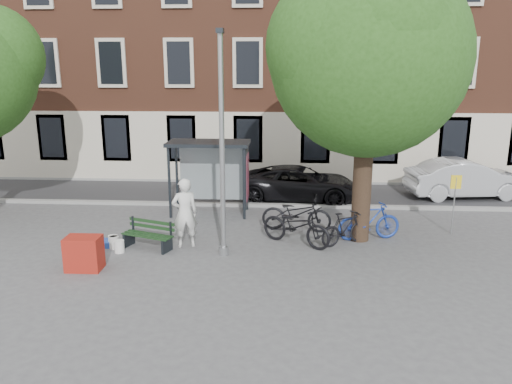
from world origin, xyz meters
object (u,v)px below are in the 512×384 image
object	(u,v)px
bench	(148,236)
bike_d	(345,228)
bus_shelter	(220,161)
notice_sign	(455,192)
bike_a	(296,213)
car_silver	(466,179)
car_dark	(300,183)
bike_b	(369,221)
bike_c	(296,226)
lamppost	(222,158)
red_stand	(84,253)
painter	(185,213)

from	to	relation	value
bench	bike_d	xyz separation A→B (m)	(5.76, 0.66, 0.14)
bus_shelter	notice_sign	size ratio (longest dim) A/B	1.50
bench	bike_a	bearing A→B (deg)	43.23
car_silver	car_dark	bearing A→B (deg)	89.31
bike_b	bike_c	world-z (taller)	bike_c
bus_shelter	bike_a	bearing A→B (deg)	-35.02
car_dark	lamppost	bearing A→B (deg)	164.54
lamppost	bike_d	world-z (taller)	lamppost
car_silver	bike_b	bearing A→B (deg)	131.51
bike_a	car_silver	bearing A→B (deg)	-48.16
bike_b	red_stand	xyz separation A→B (m)	(-7.78, -2.81, -0.14)
bike_c	car_silver	bearing A→B (deg)	-17.68
bike_c	notice_sign	size ratio (longest dim) A/B	1.19
painter	bike_b	xyz separation A→B (m)	(5.48, 0.94, -0.44)
bike_c	red_stand	bearing A→B (deg)	143.24
painter	bike_d	world-z (taller)	painter
bike_d	notice_sign	xyz separation A→B (m)	(3.50, 1.22, 0.87)
bus_shelter	bike_d	distance (m)	5.32
bike_b	bike_c	distance (m)	2.31
painter	car_dark	bearing A→B (deg)	-141.24
lamppost	notice_sign	distance (m)	7.49
car_dark	red_stand	xyz separation A→B (m)	(-5.76, -7.40, -0.22)
bench	bike_a	distance (m)	4.72
bike_c	bike_d	world-z (taller)	bike_c
car_dark	car_silver	bearing A→B (deg)	-78.33
lamppost	notice_sign	xyz separation A→B (m)	(7.00, 2.26, -1.41)
bike_c	lamppost	bearing A→B (deg)	146.07
red_stand	bike_c	bearing A→B (deg)	21.82
car_silver	notice_sign	xyz separation A→B (m)	(-1.96, -4.67, 0.60)
lamppost	car_dark	size ratio (longest dim) A/B	1.27
painter	car_silver	bearing A→B (deg)	-167.25
red_stand	bike_a	bearing A→B (deg)	32.16
bike_a	bike_b	distance (m)	2.31
bike_c	car_silver	size ratio (longest dim) A/B	0.48
bike_a	car_dark	bearing A→B (deg)	4.76
bike_c	bench	bearing A→B (deg)	128.87
lamppost	notice_sign	bearing A→B (deg)	17.88
car_silver	notice_sign	size ratio (longest dim) A/B	2.46
bus_shelter	red_stand	world-z (taller)	bus_shelter
painter	bike_c	bearing A→B (deg)	166.93
lamppost	bike_d	distance (m)	4.30
painter	notice_sign	distance (m)	8.37
bench	bike_a	size ratio (longest dim) A/B	0.73
bike_d	car_dark	bearing A→B (deg)	-17.42
bus_shelter	bike_b	world-z (taller)	bus_shelter
lamppost	bike_c	size ratio (longest dim) A/B	2.70
notice_sign	bike_b	bearing A→B (deg)	-165.60
bike_a	lamppost	bearing A→B (deg)	144.47
car_dark	bike_a	bearing A→B (deg)	-177.91
painter	car_silver	xyz separation A→B (m)	(10.16, 6.33, -0.26)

